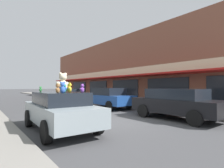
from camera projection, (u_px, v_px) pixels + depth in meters
ground_plane at (115, 122)px, 8.33m from camera, size 260.00×260.00×0.00m
sidewalk_far at (180, 110)px, 11.82m from camera, size 3.31×90.00×0.16m
storefront_row at (150, 73)px, 25.32m from camera, size 16.53×31.23×7.25m
plush_art_car at (60, 110)px, 6.68m from camera, size 2.08×4.39×1.46m
teddy_bear_giant at (63, 83)px, 6.85m from camera, size 0.57×0.37×0.77m
teddy_bear_blue at (63, 88)px, 5.71m from camera, size 0.28×0.22×0.37m
teddy_bear_brown at (58, 89)px, 5.59m from camera, size 0.21×0.22×0.32m
teddy_bear_orange at (69, 89)px, 6.68m from camera, size 0.17×0.11×0.24m
teddy_bear_green at (41, 89)px, 7.25m from camera, size 0.13×0.17×0.22m
teddy_bear_teal at (65, 88)px, 6.45m from camera, size 0.22×0.14×0.30m
teddy_bear_yellow at (70, 88)px, 6.54m from camera, size 0.21×0.28×0.37m
teddy_bear_purple at (82, 88)px, 6.48m from camera, size 0.24×0.18×0.32m
parked_car_far_left at (176, 103)px, 8.97m from camera, size 2.00×4.58×1.56m
parked_car_far_center at (108, 97)px, 13.60m from camera, size 2.03×4.49×1.57m
parked_car_far_right at (67, 94)px, 19.67m from camera, size 1.86×4.25×1.45m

